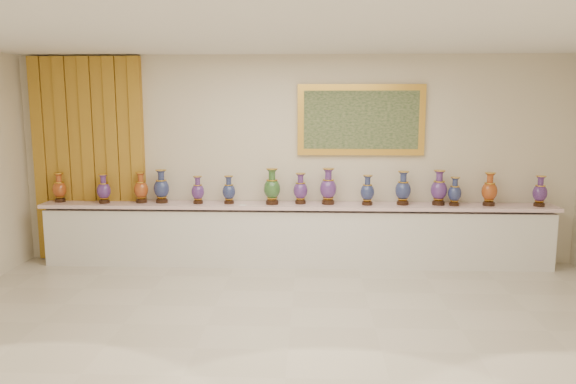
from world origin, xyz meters
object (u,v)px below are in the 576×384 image
at_px(counter, 296,235).
at_px(vase_1, 104,190).
at_px(vase_2, 141,189).
at_px(vase_0, 59,189).

xyz_separation_m(counter, vase_1, (-2.76, -0.06, 0.65)).
relative_size(vase_1, vase_2, 0.95).
xyz_separation_m(vase_0, vase_1, (0.68, -0.07, -0.00)).
distance_m(counter, vase_1, 2.83).
bearing_deg(vase_1, vase_0, 173.74).
bearing_deg(vase_2, vase_1, -173.03).
distance_m(counter, vase_2, 2.33).
bearing_deg(vase_0, vase_1, -6.26).
bearing_deg(counter, vase_1, -178.80).
bearing_deg(counter, vase_2, 179.85).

